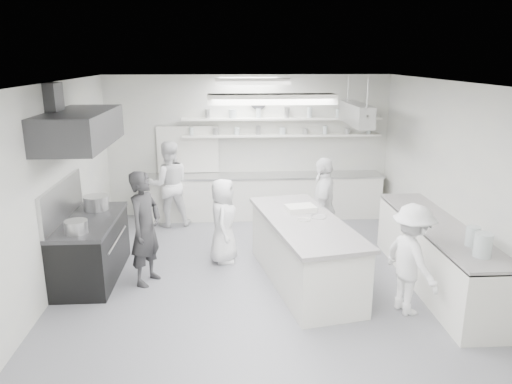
{
  "coord_description": "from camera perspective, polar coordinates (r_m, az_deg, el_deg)",
  "views": [
    {
      "loc": [
        -0.46,
        -6.76,
        3.35
      ],
      "look_at": [
        -0.02,
        0.6,
        1.29
      ],
      "focal_mm": 33.99,
      "sensor_mm": 36.0,
      "label": 1
    }
  ],
  "objects": [
    {
      "name": "floor",
      "position": [
        7.56,
        0.42,
        -10.77
      ],
      "size": [
        6.0,
        7.0,
        0.02
      ],
      "primitive_type": "cube",
      "color": "gray",
      "rests_on": "ground"
    },
    {
      "name": "ceiling",
      "position": [
        6.78,
        0.47,
        12.73
      ],
      "size": [
        6.0,
        7.0,
        0.02
      ],
      "primitive_type": "cube",
      "color": "silver",
      "rests_on": "wall_back"
    },
    {
      "name": "wall_back",
      "position": [
        10.43,
        -0.86,
        5.4
      ],
      "size": [
        6.0,
        0.04,
        3.0
      ],
      "primitive_type": "cube",
      "color": "silver",
      "rests_on": "floor"
    },
    {
      "name": "wall_front",
      "position": [
        3.78,
        4.12,
        -13.81
      ],
      "size": [
        6.0,
        0.04,
        3.0
      ],
      "primitive_type": "cube",
      "color": "silver",
      "rests_on": "floor"
    },
    {
      "name": "wall_left",
      "position": [
        7.45,
        -23.24,
        -0.06
      ],
      "size": [
        0.04,
        7.0,
        3.0
      ],
      "primitive_type": "cube",
      "color": "silver",
      "rests_on": "floor"
    },
    {
      "name": "wall_right",
      "position": [
        7.81,
        22.97,
        0.65
      ],
      "size": [
        0.04,
        7.0,
        3.0
      ],
      "primitive_type": "cube",
      "color": "silver",
      "rests_on": "floor"
    },
    {
      "name": "stove",
      "position": [
        8.02,
        -18.79,
        -6.48
      ],
      "size": [
        0.8,
        1.8,
        0.9
      ],
      "primitive_type": "cube",
      "color": "black",
      "rests_on": "floor"
    },
    {
      "name": "exhaust_hood",
      "position": [
        7.54,
        -20.05,
        7.05
      ],
      "size": [
        0.85,
        2.0,
        0.5
      ],
      "primitive_type": "cube",
      "color": "#3C3C3F",
      "rests_on": "wall_left"
    },
    {
      "name": "back_counter",
      "position": [
        10.4,
        0.89,
        -0.53
      ],
      "size": [
        5.0,
        0.6,
        0.92
      ],
      "primitive_type": "cube",
      "color": "white",
      "rests_on": "floor"
    },
    {
      "name": "shelf_lower",
      "position": [
        10.32,
        3.08,
        6.67
      ],
      "size": [
        4.2,
        0.26,
        0.04
      ],
      "primitive_type": "cube",
      "color": "white",
      "rests_on": "wall_back"
    },
    {
      "name": "shelf_upper",
      "position": [
        10.27,
        3.11,
        8.6
      ],
      "size": [
        4.2,
        0.26,
        0.04
      ],
      "primitive_type": "cube",
      "color": "white",
      "rests_on": "wall_back"
    },
    {
      "name": "pass_through_window",
      "position": [
        10.45,
        -8.02,
        4.98
      ],
      "size": [
        1.3,
        0.04,
        1.0
      ],
      "primitive_type": "cube",
      "color": "black",
      "rests_on": "wall_back"
    },
    {
      "name": "wall_clock",
      "position": [
        10.28,
        0.27,
        10.59
      ],
      "size": [
        0.32,
        0.05,
        0.32
      ],
      "primitive_type": "cylinder",
      "rotation": [
        1.57,
        0.0,
        0.0
      ],
      "color": "white",
      "rests_on": "wall_back"
    },
    {
      "name": "right_counter",
      "position": [
        7.81,
        20.48,
        -7.08
      ],
      "size": [
        0.74,
        3.3,
        0.94
      ],
      "primitive_type": "cube",
      "color": "white",
      "rests_on": "floor"
    },
    {
      "name": "pot_rack",
      "position": [
        9.54,
        11.68,
        8.98
      ],
      "size": [
        0.3,
        1.6,
        0.4
      ],
      "primitive_type": "cube",
      "color": "#B2B2B3",
      "rests_on": "ceiling"
    },
    {
      "name": "light_fixture_front",
      "position": [
        5.0,
        1.89,
        10.88
      ],
      "size": [
        1.3,
        0.25,
        0.1
      ],
      "primitive_type": "cube",
      "color": "white",
      "rests_on": "ceiling"
    },
    {
      "name": "light_fixture_rear",
      "position": [
        8.58,
        -0.37,
        12.87
      ],
      "size": [
        1.3,
        0.25,
        0.1
      ],
      "primitive_type": "cube",
      "color": "white",
      "rests_on": "ceiling"
    },
    {
      "name": "prep_island",
      "position": [
        7.46,
        5.67,
        -7.13
      ],
      "size": [
        1.44,
        2.73,
        0.96
      ],
      "primitive_type": "cube",
      "rotation": [
        0.0,
        0.0,
        0.19
      ],
      "color": "white",
      "rests_on": "floor"
    },
    {
      "name": "stove_pot",
      "position": [
        8.27,
        -18.29,
        -1.37
      ],
      "size": [
        0.4,
        0.4,
        0.28
      ],
      "primitive_type": "cylinder",
      "color": "#B2B2B3",
      "rests_on": "stove"
    },
    {
      "name": "cook_stove",
      "position": [
        7.45,
        -12.88,
        -4.19
      ],
      "size": [
        0.64,
        0.75,
        1.75
      ],
      "primitive_type": "imported",
      "rotation": [
        0.0,
        0.0,
        1.15
      ],
      "color": "#2E2E2F",
      "rests_on": "floor"
    },
    {
      "name": "cook_back",
      "position": [
        9.93,
        -10.22,
        0.93
      ],
      "size": [
        0.97,
        0.82,
        1.75
      ],
      "primitive_type": "imported",
      "rotation": [
        0.0,
        0.0,
        -2.94
      ],
      "color": "white",
      "rests_on": "floor"
    },
    {
      "name": "cook_island_left",
      "position": [
        8.09,
        -3.88,
        -3.4
      ],
      "size": [
        0.52,
        0.74,
        1.44
      ],
      "primitive_type": "imported",
      "rotation": [
        0.0,
        0.0,
        1.49
      ],
      "color": "white",
      "rests_on": "floor"
    },
    {
      "name": "cook_island_right",
      "position": [
        8.36,
        7.92,
        -1.8
      ],
      "size": [
        0.69,
        1.1,
        1.74
      ],
      "primitive_type": "imported",
      "rotation": [
        0.0,
        0.0,
        -1.85
      ],
      "color": "white",
      "rests_on": "floor"
    },
    {
      "name": "cook_right",
      "position": [
        6.8,
        17.81,
        -7.57
      ],
      "size": [
        0.83,
        1.1,
        1.52
      ],
      "primitive_type": "imported",
      "rotation": [
        0.0,
        0.0,
        1.86
      ],
      "color": "white",
      "rests_on": "floor"
    },
    {
      "name": "bowl_island_a",
      "position": [
        7.43,
        7.37,
        -3.08
      ],
      "size": [
        0.29,
        0.29,
        0.06
      ],
      "primitive_type": "imported",
      "rotation": [
        0.0,
        0.0,
        -0.28
      ],
      "color": "#B2B2B3",
      "rests_on": "prep_island"
    },
    {
      "name": "bowl_island_b",
      "position": [
        7.27,
        5.58,
        -3.43
      ],
      "size": [
        0.27,
        0.27,
        0.06
      ],
      "primitive_type": "imported",
      "rotation": [
        0.0,
        0.0,
        -0.41
      ],
      "color": "white",
      "rests_on": "prep_island"
    },
    {
      "name": "bowl_right",
      "position": [
        7.83,
        19.17,
        -2.96
      ],
      "size": [
        0.31,
        0.31,
        0.06
      ],
      "primitive_type": "imported",
      "rotation": [
        0.0,
        0.0,
        0.21
      ],
      "color": "white",
      "rests_on": "right_counter"
    }
  ]
}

